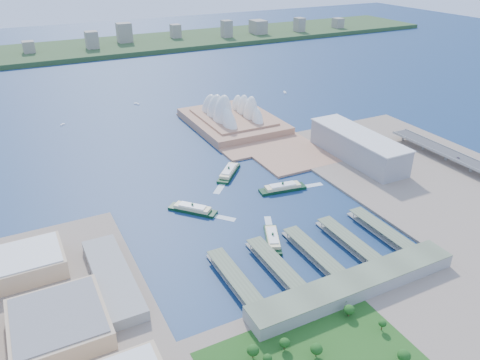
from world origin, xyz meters
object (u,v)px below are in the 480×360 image
ferry_b (229,171)px  ferry_c (273,237)px  ferry_a (192,207)px  ferry_d (283,186)px  car_c (458,158)px  toaster_building (358,146)px  opera_house (233,106)px

ferry_b → ferry_c: (-26.73, -155.69, -0.65)m
ferry_a → ferry_d: 115.50m
ferry_b → car_c: 301.65m
ferry_b → car_c: bearing=18.7°
toaster_building → car_c: 129.64m
toaster_building → ferry_b: bearing=167.2°
car_c → ferry_c: bearing=6.5°
opera_house → ferry_b: opera_house is taller
car_c → opera_house: bearing=-55.8°
toaster_building → ferry_c: 233.32m
opera_house → ferry_c: bearing=-109.5°
ferry_a → car_c: car_c is taller
toaster_building → car_c: toaster_building is taller
ferry_b → opera_house: bearing=104.3°
ferry_a → ferry_c: bearing=-103.4°
opera_house → ferry_a: opera_house is taller
ferry_c → car_c: bearing=-149.7°
ferry_a → ferry_c: ferry_a is taller
opera_house → toaster_building: bearing=-65.8°
opera_house → ferry_b: 183.35m
ferry_b → ferry_d: bearing=-18.0°
ferry_c → toaster_building: bearing=-126.3°
toaster_building → car_c: (101.00, -81.12, -5.02)m
car_c → ferry_d: bearing=-12.5°
ferry_b → ferry_d: (39.01, -68.36, -0.06)m
ferry_b → ferry_d: 78.70m
ferry_c → car_c: (302.90, 34.77, 10.63)m
toaster_building → ferry_a: (-251.62, -25.38, -15.29)m
toaster_building → ferry_c: toaster_building is taller
toaster_building → ferry_d: toaster_building is taller
ferry_a → ferry_b: bearing=-1.7°
ferry_b → car_c: size_ratio=13.41×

